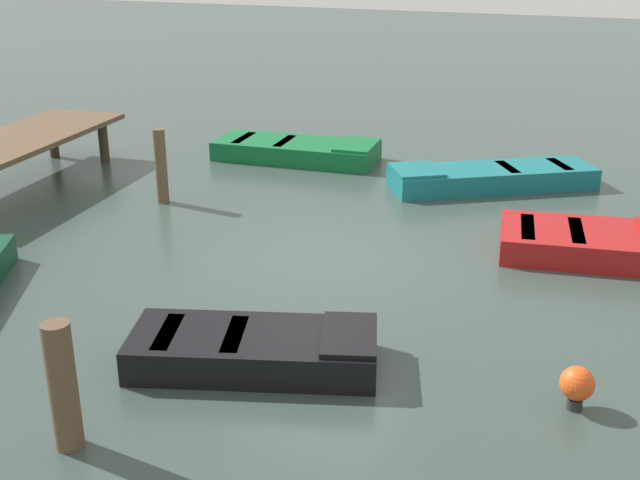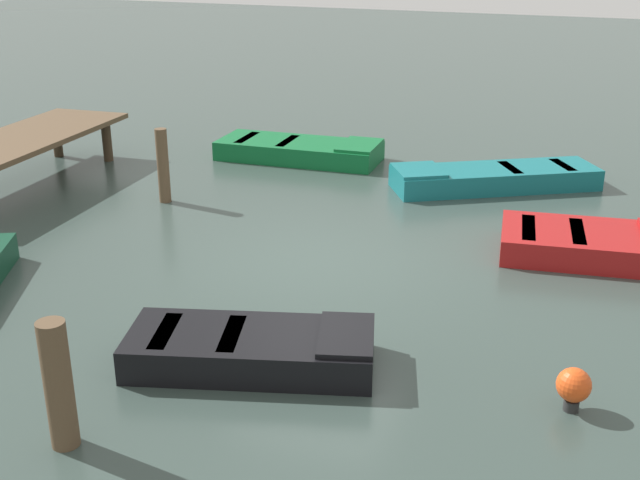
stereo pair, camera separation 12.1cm
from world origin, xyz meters
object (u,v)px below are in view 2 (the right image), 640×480
Objects in this scene: dock_segment at (20,143)px; rowboat_red at (591,243)px; rowboat_green at (300,150)px; mooring_piling_far_right at (163,166)px; rowboat_teal at (493,177)px; marker_buoy at (574,386)px; rowboat_black at (253,348)px; mooring_piling_far_left at (58,385)px.

rowboat_red is (0.39, -10.54, -0.62)m from dock_segment.
mooring_piling_far_right is at bearing -111.70° from rowboat_green.
rowboat_red is at bearing -93.63° from dock_segment.
marker_buoy reaches higher than rowboat_teal.
rowboat_black is (-7.80, 1.22, 0.00)m from rowboat_teal.
rowboat_teal is (3.31, -8.49, -0.62)m from dock_segment.
rowboat_red is 5.87m from rowboat_black.
dock_segment is 11.49m from marker_buoy.
rowboat_black is 2.31m from mooring_piling_far_left.
mooring_piling_far_left reaches higher than dock_segment.
dock_segment is at bearing 43.93° from mooring_piling_far_left.
rowboat_green is 8.81m from rowboat_black.
rowboat_green is 0.91× the size of rowboat_teal.
dock_segment is 9.07m from mooring_piling_far_left.
marker_buoy is at bearing -119.01° from mooring_piling_far_right.
dock_segment is at bearing 69.32° from marker_buoy.
rowboat_red and rowboat_teal have the same top height.
rowboat_black is at bearing -74.02° from rowboat_green.
rowboat_teal is (2.93, 2.06, -0.00)m from rowboat_red.
mooring_piling_far_left is 0.97× the size of mooring_piling_far_right.
rowboat_black is at bearing -25.68° from mooring_piling_far_left.
marker_buoy is (-7.37, -2.25, 0.07)m from rowboat_teal.
rowboat_black is at bearing 97.20° from marker_buoy.
rowboat_teal is 2.88× the size of mooring_piling_far_right.
mooring_piling_far_left is at bearing -130.62° from rowboat_red.
rowboat_teal and rowboat_black have the same top height.
mooring_piling_far_right reaches higher than dock_segment.
mooring_piling_far_right reaches higher than rowboat_green.
marker_buoy is (2.48, -4.44, -0.38)m from mooring_piling_far_left.
rowboat_black is 2.20× the size of mooring_piling_far_right.
rowboat_red is at bearing -32.45° from rowboat_green.
rowboat_black is at bearing -132.90° from rowboat_red.
rowboat_black is 6.28m from mooring_piling_far_right.
rowboat_green is 7.46× the size of marker_buoy.
marker_buoy is (-7.83, -6.51, 0.07)m from rowboat_green.
rowboat_red is at bearing 38.28° from rowboat_black.
dock_segment reaches higher than marker_buoy.
rowboat_red is 7.17m from rowboat_green.
marker_buoy is (-4.24, -7.64, -0.40)m from mooring_piling_far_right.
rowboat_red is 5.90× the size of marker_buoy.
rowboat_green is 10.52m from mooring_piling_far_left.
rowboat_red is 0.94× the size of rowboat_black.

